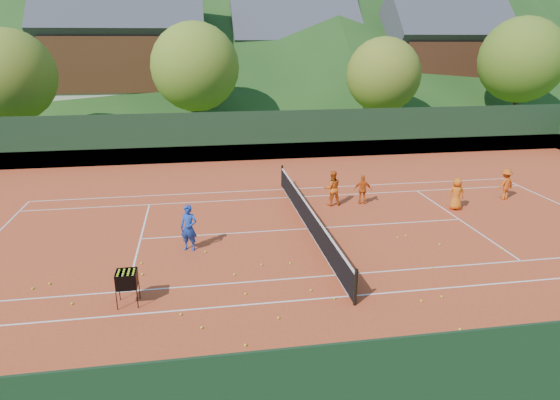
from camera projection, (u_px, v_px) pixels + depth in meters
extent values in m
plane|color=#2B4F18|center=(308.00, 229.00, 19.60)|extent=(400.00, 400.00, 0.00)
cube|color=#B63D1D|center=(308.00, 229.00, 19.60)|extent=(40.00, 24.00, 0.02)
imported|color=#193DA5|center=(189.00, 228.00, 17.38)|extent=(0.71, 0.59, 1.66)
imported|color=#DF5D13|center=(332.00, 188.00, 22.14)|extent=(0.79, 0.62, 1.58)
imported|color=#DD5713|center=(363.00, 190.00, 22.33)|extent=(0.84, 0.50, 1.33)
imported|color=orange|center=(456.00, 194.00, 21.59)|extent=(0.76, 0.57, 1.42)
imported|color=#CD5212|center=(505.00, 184.00, 23.00)|extent=(1.04, 0.78, 1.44)
sphere|color=#C4EE27|center=(524.00, 365.00, 11.35)|extent=(0.07, 0.07, 0.07)
sphere|color=#C4EE27|center=(50.00, 284.00, 15.12)|extent=(0.07, 0.07, 0.07)
sphere|color=#C4EE27|center=(202.00, 328.00, 12.81)|extent=(0.07, 0.07, 0.07)
sphere|color=#C4EE27|center=(442.00, 297.00, 14.36)|extent=(0.07, 0.07, 0.07)
sphere|color=#C4EE27|center=(432.00, 268.00, 16.16)|extent=(0.07, 0.07, 0.07)
sphere|color=#C4EE27|center=(440.00, 244.00, 18.02)|extent=(0.07, 0.07, 0.07)
sphere|color=#C4EE27|center=(234.00, 274.00, 15.71)|extent=(0.07, 0.07, 0.07)
sphere|color=#C4EE27|center=(72.00, 304.00, 13.97)|extent=(0.07, 0.07, 0.07)
sphere|color=#C4EE27|center=(335.00, 298.00, 14.25)|extent=(0.07, 0.07, 0.07)
sphere|color=#C4EE27|center=(501.00, 248.00, 17.67)|extent=(0.07, 0.07, 0.07)
sphere|color=#C4EE27|center=(406.00, 236.00, 18.82)|extent=(0.07, 0.07, 0.07)
sphere|color=#C4EE27|center=(262.00, 265.00, 16.38)|extent=(0.07, 0.07, 0.07)
sphere|color=#C4EE27|center=(278.00, 318.00, 13.26)|extent=(0.07, 0.07, 0.07)
sphere|color=#C4EE27|center=(181.00, 314.00, 13.44)|extent=(0.07, 0.07, 0.07)
sphere|color=#C4EE27|center=(141.00, 263.00, 16.49)|extent=(0.07, 0.07, 0.07)
sphere|color=#C4EE27|center=(460.00, 329.00, 12.74)|extent=(0.07, 0.07, 0.07)
sphere|color=#C4EE27|center=(247.00, 383.00, 10.75)|extent=(0.07, 0.07, 0.07)
sphere|color=#C4EE27|center=(245.00, 345.00, 12.07)|extent=(0.07, 0.07, 0.07)
sphere|color=#C4EE27|center=(205.00, 252.00, 17.39)|extent=(0.07, 0.07, 0.07)
sphere|color=#C4EE27|center=(142.00, 274.00, 15.72)|extent=(0.07, 0.07, 0.07)
sphere|color=#C4EE27|center=(32.00, 288.00, 14.82)|extent=(0.07, 0.07, 0.07)
sphere|color=#C4EE27|center=(398.00, 237.00, 18.63)|extent=(0.07, 0.07, 0.07)
sphere|color=#C4EE27|center=(326.00, 246.00, 17.91)|extent=(0.07, 0.07, 0.07)
sphere|color=#C4EE27|center=(246.00, 294.00, 14.51)|extent=(0.07, 0.07, 0.07)
sphere|color=#C4EE27|center=(481.00, 348.00, 11.97)|extent=(0.07, 0.07, 0.07)
sphere|color=#C4EE27|center=(311.00, 290.00, 14.70)|extent=(0.07, 0.07, 0.07)
sphere|color=#C4EE27|center=(421.00, 301.00, 14.12)|extent=(0.07, 0.07, 0.07)
sphere|color=#C4EE27|center=(290.00, 263.00, 16.48)|extent=(0.07, 0.07, 0.07)
cube|color=white|center=(349.00, 296.00, 14.44)|extent=(23.77, 0.06, 0.00)
cube|color=white|center=(284.00, 189.00, 24.74)|extent=(23.77, 0.06, 0.00)
cube|color=silver|center=(337.00, 275.00, 15.73)|extent=(23.77, 0.06, 0.00)
cube|color=silver|center=(289.00, 197.00, 23.45)|extent=(23.77, 0.06, 0.00)
cube|color=white|center=(141.00, 239.00, 18.58)|extent=(0.06, 8.23, 0.00)
cube|color=white|center=(459.00, 219.00, 20.60)|extent=(0.06, 8.23, 0.00)
cube|color=white|center=(308.00, 229.00, 19.59)|extent=(12.80, 0.06, 0.00)
cube|color=white|center=(308.00, 229.00, 19.59)|extent=(0.06, 10.97, 0.00)
cube|color=black|center=(308.00, 218.00, 19.45)|extent=(0.03, 11.97, 0.90)
cube|color=white|center=(308.00, 207.00, 19.31)|extent=(0.05, 11.97, 0.06)
cylinder|color=black|center=(356.00, 287.00, 13.81)|extent=(0.10, 0.10, 1.10)
cylinder|color=black|center=(282.00, 176.00, 25.04)|extent=(0.10, 0.10, 1.10)
cube|color=black|center=(265.00, 136.00, 30.39)|extent=(40.00, 0.05, 3.00)
cube|color=#1A5E2B|center=(266.00, 152.00, 30.70)|extent=(40.40, 0.05, 1.00)
cylinder|color=black|center=(117.00, 301.00, 13.64)|extent=(0.02, 0.02, 0.55)
cylinder|color=black|center=(137.00, 299.00, 13.72)|extent=(0.02, 0.02, 0.55)
cylinder|color=black|center=(119.00, 291.00, 14.15)|extent=(0.02, 0.02, 0.55)
cylinder|color=black|center=(139.00, 290.00, 14.24)|extent=(0.02, 0.02, 0.55)
cube|color=black|center=(127.00, 286.00, 13.85)|extent=(0.55, 0.55, 0.02)
cube|color=black|center=(125.00, 284.00, 13.53)|extent=(0.55, 0.02, 0.45)
cube|color=black|center=(128.00, 275.00, 14.04)|extent=(0.55, 0.02, 0.45)
cube|color=black|center=(116.00, 280.00, 13.74)|extent=(0.02, 0.55, 0.45)
cube|color=black|center=(137.00, 278.00, 13.83)|extent=(0.02, 0.55, 0.45)
sphere|color=#CCE526|center=(117.00, 277.00, 13.50)|extent=(0.07, 0.07, 0.07)
sphere|color=#CCE526|center=(118.00, 275.00, 13.63)|extent=(0.07, 0.07, 0.07)
sphere|color=#CCE526|center=(119.00, 272.00, 13.76)|extent=(0.07, 0.07, 0.07)
sphere|color=#CCE526|center=(119.00, 270.00, 13.88)|extent=(0.07, 0.07, 0.07)
sphere|color=#CCE526|center=(122.00, 276.00, 13.52)|extent=(0.07, 0.07, 0.07)
sphere|color=#CCE526|center=(123.00, 274.00, 13.65)|extent=(0.07, 0.07, 0.07)
sphere|color=#CCE526|center=(124.00, 272.00, 13.78)|extent=(0.07, 0.07, 0.07)
sphere|color=#CCE526|center=(124.00, 270.00, 13.91)|extent=(0.07, 0.07, 0.07)
sphere|color=#CCE526|center=(128.00, 276.00, 13.54)|extent=(0.07, 0.07, 0.07)
sphere|color=#CCE526|center=(128.00, 274.00, 13.67)|extent=(0.07, 0.07, 0.07)
sphere|color=#CCE526|center=(129.00, 272.00, 13.80)|extent=(0.07, 0.07, 0.07)
sphere|color=#CCE526|center=(129.00, 269.00, 13.93)|extent=(0.07, 0.07, 0.07)
sphere|color=#CCE526|center=(133.00, 276.00, 13.56)|extent=(0.07, 0.07, 0.07)
sphere|color=#CCE526|center=(133.00, 273.00, 13.69)|extent=(0.07, 0.07, 0.07)
sphere|color=#CCE526|center=(134.00, 271.00, 13.82)|extent=(0.07, 0.07, 0.07)
sphere|color=#CCE526|center=(134.00, 269.00, 13.95)|extent=(0.07, 0.07, 0.07)
cube|color=beige|center=(130.00, 104.00, 45.73)|extent=(12.00, 9.00, 2.88)
cube|color=#3C2010|center=(127.00, 63.00, 44.60)|extent=(12.24, 9.18, 4.48)
cube|color=#3F3F46|center=(124.00, 29.00, 43.72)|extent=(13.80, 9.93, 9.93)
cube|color=beige|center=(293.00, 98.00, 52.06)|extent=(11.00, 8.00, 2.52)
cube|color=#39220F|center=(293.00, 66.00, 51.07)|extent=(11.22, 8.16, 3.92)
cube|color=#42424A|center=(294.00, 40.00, 50.29)|extent=(12.65, 8.82, 8.82)
cube|color=beige|center=(436.00, 99.00, 50.49)|extent=(10.00, 8.00, 2.70)
cube|color=#3A1C0F|center=(440.00, 64.00, 49.43)|extent=(10.20, 8.16, 4.20)
cube|color=#404048|center=(442.00, 35.00, 48.60)|extent=(11.50, 8.82, 8.82)
cylinder|color=#422C1A|center=(18.00, 129.00, 33.55)|extent=(0.36, 0.36, 2.70)
sphere|color=#4D711E|center=(9.00, 75.00, 32.46)|extent=(6.00, 6.00, 6.00)
cylinder|color=#422C1A|center=(198.00, 119.00, 37.29)|extent=(0.36, 0.36, 2.88)
sphere|color=#4D7920|center=(195.00, 67.00, 36.14)|extent=(6.40, 6.40, 6.40)
cylinder|color=#402A19|center=(381.00, 119.00, 38.62)|extent=(0.36, 0.36, 2.52)
sphere|color=#54731E|center=(383.00, 75.00, 37.61)|extent=(5.60, 5.60, 5.60)
cylinder|color=#3C2718|center=(514.00, 110.00, 41.37)|extent=(0.36, 0.36, 3.06)
sphere|color=#416B1C|center=(522.00, 60.00, 40.14)|extent=(6.80, 6.80, 6.80)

